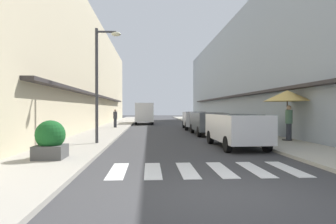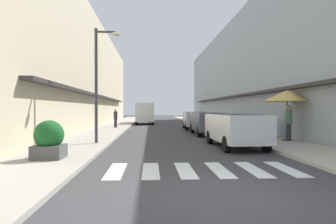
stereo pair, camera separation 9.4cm
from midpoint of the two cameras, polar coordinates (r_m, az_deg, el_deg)
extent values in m
plane|color=#38383A|center=(25.95, -0.36, -3.17)|extent=(110.82, 110.82, 0.00)
cube|color=#9E998E|center=(26.11, -10.75, -3.03)|extent=(2.76, 70.52, 0.12)
cube|color=#ADA899|center=(26.63, 9.82, -2.96)|extent=(2.76, 70.52, 0.12)
cube|color=beige|center=(28.46, -18.21, 6.99)|extent=(5.00, 47.33, 9.79)
cube|color=#332D2D|center=(27.74, -12.69, 2.84)|extent=(0.50, 33.13, 0.16)
cube|color=#939EA8|center=(29.35, 16.58, 7.05)|extent=(5.00, 47.33, 10.04)
cube|color=#332D2D|center=(28.36, 11.34, 2.79)|extent=(0.50, 33.13, 0.16)
cube|color=silver|center=(8.37, -9.89, -11.05)|extent=(0.45, 2.20, 0.01)
cube|color=silver|center=(8.33, -3.25, -11.11)|extent=(0.45, 2.20, 0.01)
cube|color=silver|center=(8.39, 3.38, -11.03)|extent=(0.45, 2.20, 0.01)
cube|color=silver|center=(8.55, 9.82, -10.81)|extent=(0.45, 2.20, 0.01)
cube|color=silver|center=(8.82, 15.94, -10.47)|extent=(0.45, 2.20, 0.01)
cube|color=silver|center=(9.17, 21.63, -10.06)|extent=(0.45, 2.20, 0.01)
cube|color=silver|center=(13.43, 12.65, -2.89)|extent=(1.86, 4.45, 1.13)
cube|color=black|center=(13.21, 12.92, -1.63)|extent=(1.53, 2.50, 0.56)
cylinder|color=black|center=(14.66, 7.93, -4.81)|extent=(0.24, 0.65, 0.64)
cylinder|color=black|center=(15.10, 13.84, -4.66)|extent=(0.24, 0.65, 0.64)
cylinder|color=black|center=(11.86, 11.11, -6.08)|extent=(0.24, 0.65, 0.64)
cylinder|color=black|center=(12.40, 18.22, -5.81)|extent=(0.24, 0.65, 0.64)
cube|color=#4C5156|center=(19.60, 7.44, -1.80)|extent=(1.77, 4.22, 1.13)
cube|color=black|center=(19.38, 7.56, -0.92)|extent=(1.48, 2.37, 0.56)
cylinder|color=black|center=(20.86, 4.54, -3.21)|extent=(0.22, 0.64, 0.64)
cylinder|color=black|center=(21.15, 8.81, -3.16)|extent=(0.22, 0.64, 0.64)
cylinder|color=black|center=(18.12, 5.82, -3.78)|extent=(0.22, 0.64, 0.64)
cylinder|color=black|center=(18.45, 10.71, -3.71)|extent=(0.22, 0.64, 0.64)
cube|color=silver|center=(25.07, 5.00, -1.28)|extent=(1.96, 4.43, 1.13)
cube|color=black|center=(24.84, 5.07, -0.60)|extent=(1.59, 2.51, 0.56)
cylinder|color=black|center=(26.45, 2.96, -2.41)|extent=(0.25, 0.65, 0.64)
cylinder|color=black|center=(26.61, 6.38, -2.40)|extent=(0.25, 0.65, 0.64)
cylinder|color=black|center=(23.59, 3.43, -2.77)|extent=(0.25, 0.65, 0.64)
cylinder|color=black|center=(23.76, 7.26, -2.75)|extent=(0.25, 0.65, 0.64)
cube|color=silver|center=(33.95, -4.74, -0.04)|extent=(2.14, 5.46, 2.03)
cube|color=black|center=(33.68, -4.74, 1.24)|extent=(1.74, 3.08, 0.56)
cylinder|color=black|center=(35.76, -6.21, -1.64)|extent=(0.24, 0.65, 0.64)
cylinder|color=black|center=(35.78, -3.34, -1.64)|extent=(0.24, 0.65, 0.64)
cylinder|color=black|center=(32.20, -6.28, -1.88)|extent=(0.24, 0.65, 0.64)
cylinder|color=black|center=(32.22, -3.09, -1.88)|extent=(0.24, 0.65, 0.64)
cylinder|color=#38383D|center=(14.22, -13.69, 4.91)|extent=(0.14, 0.14, 5.30)
cylinder|color=#38383D|center=(14.56, -11.91, 14.80)|extent=(0.90, 0.10, 0.10)
ellipsoid|color=beige|center=(14.48, -10.09, 14.48)|extent=(0.44, 0.28, 0.20)
cylinder|color=#262626|center=(16.11, 21.70, -4.97)|extent=(0.48, 0.48, 0.06)
cylinder|color=#4C3823|center=(16.04, 21.71, -1.09)|extent=(0.06, 0.06, 2.24)
cone|color=#D8B259|center=(16.05, 21.72, 2.92)|extent=(2.31, 2.31, 0.55)
cube|color=#4C4C4C|center=(10.25, -21.85, -7.09)|extent=(0.92, 0.92, 0.43)
sphere|color=#195623|center=(10.20, -21.86, -4.08)|extent=(0.93, 0.93, 0.93)
cube|color=gray|center=(17.73, 17.83, -3.84)|extent=(0.95, 0.95, 0.44)
sphere|color=#2D7533|center=(17.70, 17.83, -2.08)|extent=(0.93, 0.93, 0.93)
cylinder|color=#282B33|center=(16.01, 21.98, -3.58)|extent=(0.26, 0.26, 0.85)
cylinder|color=#4C7259|center=(15.97, 21.99, -0.85)|extent=(0.34, 0.34, 0.67)
sphere|color=tan|center=(15.96, 22.00, 0.77)|extent=(0.23, 0.23, 0.23)
cylinder|color=#282B33|center=(25.81, -10.18, -2.09)|extent=(0.26, 0.26, 0.76)
cylinder|color=#333338|center=(25.79, -10.18, -0.58)|extent=(0.34, 0.34, 0.60)
sphere|color=tan|center=(25.79, -10.19, 0.32)|extent=(0.21, 0.21, 0.21)
camera|label=1|loc=(0.05, -90.13, 0.00)|focal=31.82mm
camera|label=2|loc=(0.05, 89.87, 0.00)|focal=31.82mm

